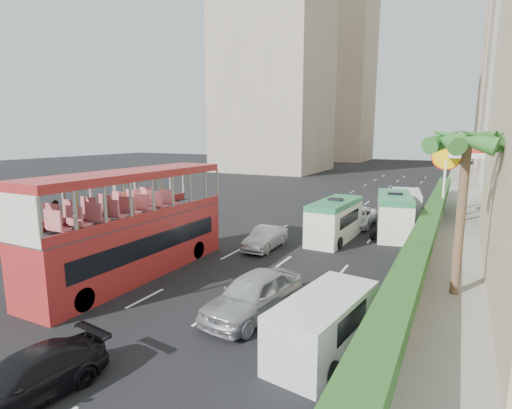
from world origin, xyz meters
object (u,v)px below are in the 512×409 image
Objects in this scene: panel_van_near at (324,325)px; panel_van_far at (405,205)px; shell_station at (493,185)px; double_decker_bus at (134,224)px; car_silver_lane_b at (254,315)px; van_asset at (356,226)px; minibus_near at (335,220)px; palm_tree at (461,218)px; minibus_far at (394,214)px; car_black at (27,401)px; car_silver_lane_a at (265,249)px.

panel_van_far is at bearing 99.22° from panel_van_near.
double_decker_bus is at bearing -124.82° from shell_station.
van_asset is (-0.09, 16.74, 0.00)m from car_silver_lane_b.
double_decker_bus is 1.90× the size of minibus_near.
panel_van_near is at bearing -118.24° from palm_tree.
van_asset is (7.04, 15.44, -2.53)m from double_decker_bus.
minibus_far is (2.72, 15.32, 1.37)m from car_silver_lane_b.
car_black is at bearing -103.50° from car_silver_lane_b.
shell_station reaches higher than van_asset.
palm_tree is at bearing -41.10° from minibus_near.
car_black is 0.72× the size of minibus_near.
double_decker_bus is 1.72× the size of palm_tree.
shell_station is at bearing 50.97° from car_silver_lane_a.
double_decker_bus is 14.39m from palm_tree.
double_decker_bus is 17.17m from minibus_far.
minibus_far is 16.62m from panel_van_near.
minibus_far reaches higher than panel_van_near.
minibus_far is at bearing -27.71° from van_asset.
minibus_near is at bearing -116.84° from panel_van_far.
minibus_near is 1.27× the size of panel_van_near.
shell_station is (16.00, 23.00, 0.22)m from double_decker_bus.
panel_van_far reaches higher than car_black.
panel_van_far is at bearing -154.56° from shell_station.
minibus_near reaches higher than car_silver_lane_a.
car_silver_lane_a is at bearing -112.65° from van_asset.
car_silver_lane_a is at bearing -123.35° from panel_van_far.
minibus_far is at bearing 54.90° from double_decker_bus.
car_black is 8.36m from panel_van_near.
palm_tree is at bearing -79.45° from minibus_far.
car_silver_lane_b is at bearing -68.47° from car_silver_lane_a.
car_silver_lane_b is at bearing -111.04° from minibus_far.
minibus_far reaches higher than panel_van_far.
palm_tree is (9.56, 12.31, 3.38)m from car_black.
panel_van_far reaches higher than car_silver_lane_a.
van_asset is 0.80× the size of minibus_far.
panel_van_near is at bearing -14.13° from double_decker_bus.
double_decker_bus reaches higher than minibus_far.
car_black is 28.97m from panel_van_far.
minibus_near reaches higher than panel_van_near.
palm_tree is 19.14m from shell_station.
double_decker_bus is 2.62× the size of car_black.
minibus_near reaches higher than car_silver_lane_b.
double_decker_bus is 1.77× the size of minibus_far.
panel_van_near is at bearing -56.59° from car_silver_lane_a.
shell_station is (5.74, 25.58, 1.84)m from panel_van_near.
minibus_near is (6.71, 10.78, -1.25)m from double_decker_bus.
shell_station is at bearing 39.20° from van_asset.
double_decker_bus is 2.21× the size of van_asset.
panel_van_far is 16.71m from palm_tree.
van_asset is at bearing 108.37° from panel_van_near.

